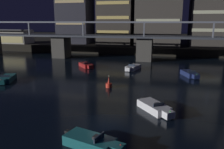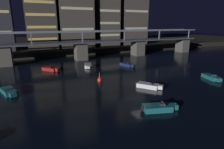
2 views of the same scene
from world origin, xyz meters
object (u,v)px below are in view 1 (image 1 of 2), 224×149
at_px(tower_west_tall, 117,11).
at_px(waterfront_pavilion, 13,36).
at_px(speedboat_near_center, 133,67).
at_px(river_bridge, 145,44).
at_px(speedboat_near_right, 92,142).
at_px(speedboat_far_center, 155,107).
at_px(speedboat_mid_left, 190,74).
at_px(speedboat_mid_right, 7,79).
at_px(tower_east_tall, 208,4).
at_px(speedboat_far_right, 86,65).
at_px(channel_buoy, 109,84).

height_order(tower_west_tall, waterfront_pavilion, tower_west_tall).
xyz_separation_m(tower_west_tall, speedboat_near_center, (9.47, -28.57, -12.28)).
height_order(river_bridge, speedboat_near_right, river_bridge).
bearing_deg(speedboat_near_right, speedboat_near_center, 92.53).
relative_size(waterfront_pavilion, speedboat_far_center, 2.69).
bearing_deg(speedboat_mid_left, speedboat_near_right, -109.51).
bearing_deg(waterfront_pavilion, speedboat_mid_right, -55.20).
xyz_separation_m(river_bridge, tower_west_tall, (-10.58, 17.10, 8.59)).
distance_m(tower_west_tall, speedboat_far_center, 53.31).
xyz_separation_m(speedboat_near_center, speedboat_far_center, (5.52, -21.10, 0.00)).
distance_m(tower_east_tall, speedboat_far_center, 53.42).
height_order(waterfront_pavilion, speedboat_mid_right, waterfront_pavilion).
bearing_deg(speedboat_mid_left, speedboat_far_right, 170.33).
distance_m(tower_east_tall, speedboat_mid_left, 36.02).
bearing_deg(speedboat_far_center, speedboat_mid_right, 163.12).
distance_m(tower_west_tall, waterfront_pavilion, 36.04).
xyz_separation_m(river_bridge, channel_buoy, (-2.63, -24.90, -3.63)).
distance_m(river_bridge, speedboat_near_right, 41.16).
xyz_separation_m(tower_west_tall, waterfront_pavilion, (-34.70, -5.19, -8.25)).
bearing_deg(river_bridge, speedboat_near_right, -89.73).
relative_size(waterfront_pavilion, channel_buoy, 7.05).
bearing_deg(tower_west_tall, channel_buoy, -79.27).
bearing_deg(speedboat_mid_left, tower_east_tall, 78.36).
relative_size(tower_west_tall, speedboat_far_center, 4.62).
bearing_deg(speedboat_near_center, speedboat_mid_left, -17.85).
height_order(speedboat_near_center, speedboat_far_center, same).
height_order(tower_east_tall, channel_buoy, tower_east_tall).
relative_size(tower_east_tall, speedboat_far_center, 5.36).
bearing_deg(speedboat_near_right, river_bridge, 90.27).
bearing_deg(speedboat_mid_right, speedboat_near_center, 37.23).
bearing_deg(river_bridge, tower_west_tall, 121.75).
xyz_separation_m(river_bridge, speedboat_near_center, (-1.12, -11.47, -3.69)).
relative_size(river_bridge, tower_west_tall, 4.42).
distance_m(tower_west_tall, speedboat_near_center, 32.51).
relative_size(speedboat_near_right, channel_buoy, 2.94).
height_order(speedboat_near_center, speedboat_mid_left, same).
bearing_deg(speedboat_far_right, tower_west_tall, 89.22).
distance_m(river_bridge, waterfront_pavilion, 46.83).
bearing_deg(tower_east_tall, speedboat_near_right, -105.22).
distance_m(tower_west_tall, speedboat_mid_left, 39.67).
bearing_deg(speedboat_near_right, tower_west_tall, 100.51).
height_order(speedboat_far_right, channel_buoy, channel_buoy).
bearing_deg(speedboat_near_center, tower_east_tall, 59.33).
xyz_separation_m(speedboat_far_right, channel_buoy, (8.35, -13.51, 0.06)).
height_order(speedboat_near_center, speedboat_far_right, same).
xyz_separation_m(speedboat_near_right, channel_buoy, (-2.82, 16.09, 0.06)).
bearing_deg(channel_buoy, tower_east_tall, 66.19).
bearing_deg(speedboat_near_right, channel_buoy, 99.93).
distance_m(speedboat_near_right, speedboat_far_center, 9.42).
height_order(tower_east_tall, speedboat_mid_right, tower_east_tall).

